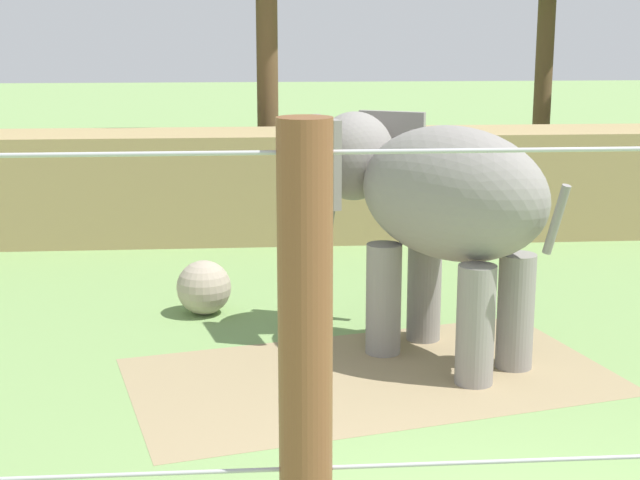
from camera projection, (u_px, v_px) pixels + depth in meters
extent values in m
cube|color=#937F5B|center=(371.00, 376.00, 10.98)|extent=(6.02, 4.21, 0.01)
cube|color=tan|center=(341.00, 184.00, 18.05)|extent=(36.00, 1.80, 2.00)
cylinder|color=gray|center=(384.00, 299.00, 11.63)|extent=(0.43, 0.43, 1.38)
cylinder|color=gray|center=(424.00, 288.00, 12.13)|extent=(0.43, 0.43, 1.38)
cylinder|color=gray|center=(475.00, 325.00, 10.63)|extent=(0.43, 0.43, 1.38)
cylinder|color=gray|center=(516.00, 311.00, 11.13)|extent=(0.43, 0.43, 1.38)
ellipsoid|color=gray|center=(452.00, 193.00, 11.08)|extent=(2.67, 2.86, 1.57)
ellipsoid|color=gray|center=(354.00, 156.00, 12.15)|extent=(1.45, 1.44, 1.14)
cube|color=gray|center=(326.00, 161.00, 11.69)|extent=(0.30, 0.88, 1.08)
cube|color=gray|center=(391.00, 153.00, 12.48)|extent=(0.84, 0.48, 1.08)
cylinder|color=gray|center=(331.00, 183.00, 12.55)|extent=(0.55, 0.57, 0.62)
cylinder|color=gray|center=(325.00, 214.00, 12.73)|extent=(0.42, 0.43, 0.58)
cylinder|color=gray|center=(321.00, 243.00, 12.87)|extent=(0.28, 0.28, 0.54)
cylinder|color=gray|center=(556.00, 220.00, 10.08)|extent=(0.26, 0.29, 0.79)
sphere|color=tan|center=(204.00, 287.00, 13.27)|extent=(0.76, 0.76, 0.76)
cylinder|color=brown|center=(267.00, 72.00, 19.61)|extent=(0.44, 0.44, 5.99)
cylinder|color=brown|center=(543.00, 82.00, 23.88)|extent=(0.44, 0.44, 5.08)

